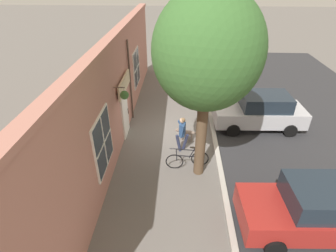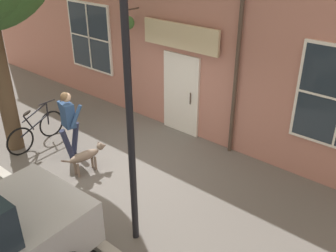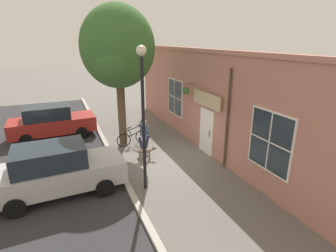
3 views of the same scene
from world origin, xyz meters
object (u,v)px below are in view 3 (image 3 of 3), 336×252
(pedestrian_walking, at_px, (144,133))
(street_tree_by_curb, at_px, (117,50))
(parked_car_nearest_curb, at_px, (52,121))
(parked_car_mid_block, at_px, (57,170))
(street_lamp, at_px, (143,101))
(leaning_bicycle, at_px, (133,137))
(dog_on_leash, at_px, (146,151))

(pedestrian_walking, height_order, street_tree_by_curb, street_tree_by_curb)
(street_tree_by_curb, xyz_separation_m, parked_car_nearest_curb, (3.22, -2.54, -3.72))
(pedestrian_walking, bearing_deg, parked_car_mid_block, 29.46)
(street_lamp, bearing_deg, street_tree_by_curb, -93.03)
(leaning_bicycle, relative_size, street_lamp, 0.35)
(parked_car_nearest_curb, distance_m, parked_car_mid_block, 6.00)
(street_tree_by_curb, relative_size, leaning_bicycle, 3.84)
(dog_on_leash, bearing_deg, street_tree_by_curb, -75.79)
(dog_on_leash, bearing_deg, parked_car_mid_block, 20.55)
(leaning_bicycle, bearing_deg, parked_car_mid_block, 42.39)
(parked_car_mid_block, bearing_deg, pedestrian_walking, -150.54)
(dog_on_leash, xyz_separation_m, leaning_bicycle, (0.04, -1.90, -0.02))
(dog_on_leash, distance_m, street_lamp, 3.66)
(leaning_bicycle, xyz_separation_m, parked_car_nearest_curb, (3.72, -2.74, 0.50))
(street_lamp, bearing_deg, dog_on_leash, -108.86)
(pedestrian_walking, bearing_deg, street_lamp, 72.60)
(street_tree_by_curb, distance_m, leaning_bicycle, 4.26)
(parked_car_nearest_curb, relative_size, parked_car_mid_block, 1.00)
(dog_on_leash, relative_size, parked_car_mid_block, 0.26)
(dog_on_leash, height_order, street_lamp, street_lamp)
(parked_car_mid_block, bearing_deg, parked_car_nearest_curb, -88.52)
(street_tree_by_curb, relative_size, parked_car_mid_block, 1.52)
(street_tree_by_curb, bearing_deg, parked_car_nearest_curb, -38.28)
(parked_car_nearest_curb, distance_m, street_lamp, 7.85)
(leaning_bicycle, relative_size, parked_car_mid_block, 0.39)
(dog_on_leash, xyz_separation_m, parked_car_nearest_curb, (3.75, -4.65, 0.48))
(parked_car_mid_block, height_order, street_lamp, street_lamp)
(parked_car_mid_block, xyz_separation_m, street_lamp, (-2.83, 0.89, 2.32))
(parked_car_nearest_curb, height_order, street_lamp, street_lamp)
(pedestrian_walking, height_order, parked_car_nearest_curb, parked_car_nearest_curb)
(dog_on_leash, height_order, street_tree_by_curb, street_tree_by_curb)
(dog_on_leash, distance_m, parked_car_nearest_curb, 5.99)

